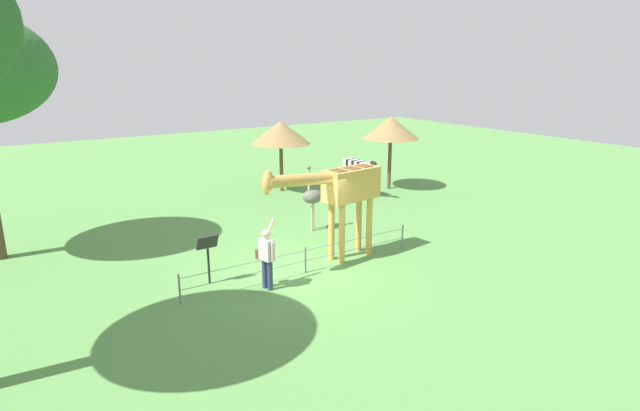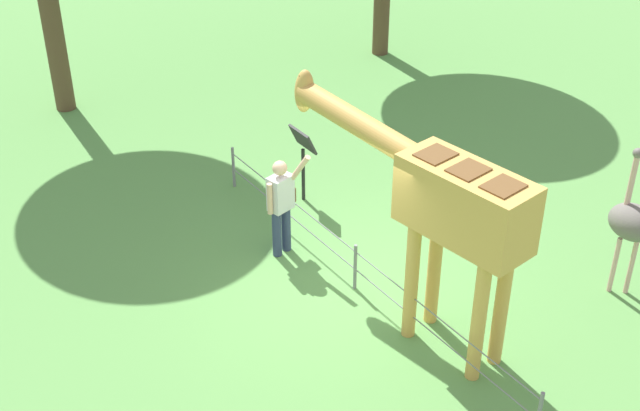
# 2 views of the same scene
# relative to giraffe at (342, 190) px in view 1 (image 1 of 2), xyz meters

# --- Properties ---
(ground_plane) EXTENTS (60.00, 60.00, 0.00)m
(ground_plane) POSITION_rel_giraffe_xyz_m (1.39, 0.13, -2.09)
(ground_plane) COLOR #568E47
(giraffe) EXTENTS (3.93, 1.00, 3.02)m
(giraffe) POSITION_rel_giraffe_xyz_m (0.00, 0.00, 0.00)
(giraffe) COLOR gold
(giraffe) RESTS_ON ground_plane
(visitor) EXTENTS (0.58, 0.57, 1.76)m
(visitor) POSITION_rel_giraffe_xyz_m (2.74, 0.61, -1.19)
(visitor) COLOR navy
(visitor) RESTS_ON ground_plane
(zebra) EXTENTS (0.56, 1.82, 1.66)m
(zebra) POSITION_rel_giraffe_xyz_m (-4.87, -5.71, -0.93)
(zebra) COLOR black
(zebra) RESTS_ON ground_plane
(ostrich) EXTENTS (0.70, 0.56, 2.25)m
(ostrich) POSITION_rel_giraffe_xyz_m (-0.79, -2.82, -0.92)
(ostrich) COLOR #CC9E93
(ostrich) RESTS_ON ground_plane
(shade_hut_near) EXTENTS (2.51, 2.51, 3.25)m
(shade_hut_near) POSITION_rel_giraffe_xyz_m (-6.94, -6.04, 0.66)
(shade_hut_near) COLOR brown
(shade_hut_near) RESTS_ON ground_plane
(shade_hut_far) EXTENTS (2.63, 2.63, 3.09)m
(shade_hut_far) POSITION_rel_giraffe_xyz_m (-2.67, -8.35, 0.50)
(shade_hut_far) COLOR brown
(shade_hut_far) RESTS_ON ground_plane
(info_sign) EXTENTS (0.56, 0.21, 1.32)m
(info_sign) POSITION_rel_giraffe_xyz_m (3.86, -0.50, -1.14)
(info_sign) COLOR black
(info_sign) RESTS_ON ground_plane
(wire_fence) EXTENTS (7.05, 0.05, 0.75)m
(wire_fence) POSITION_rel_giraffe_xyz_m (1.39, 0.24, -1.69)
(wire_fence) COLOR slate
(wire_fence) RESTS_ON ground_plane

